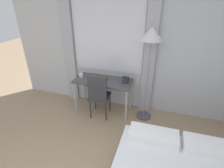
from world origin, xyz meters
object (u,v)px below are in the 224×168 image
at_px(book, 100,79).
at_px(desk_chair, 99,95).
at_px(standing_lamp, 151,42).
at_px(desk, 103,83).
at_px(telephone, 126,80).
at_px(mug, 81,75).

bearing_deg(book, desk_chair, -76.29).
xyz_separation_m(desk_chair, book, (-0.07, 0.30, 0.22)).
bearing_deg(standing_lamp, desk, -179.14).
distance_m(desk, standing_lamp, 1.32).
xyz_separation_m(desk, telephone, (0.48, 0.06, 0.12)).
relative_size(desk_chair, standing_lamp, 0.51).
relative_size(desk, mug, 14.50).
xyz_separation_m(standing_lamp, mug, (-1.44, 0.00, -0.84)).
bearing_deg(desk_chair, book, 99.56).
bearing_deg(desk_chair, telephone, 31.32).
height_order(desk, standing_lamp, standing_lamp).
xyz_separation_m(standing_lamp, telephone, (-0.45, 0.05, -0.83)).
bearing_deg(telephone, mug, -177.16).
bearing_deg(standing_lamp, book, 179.50).
bearing_deg(book, mug, -179.00).
relative_size(desk_chair, mug, 11.51).
height_order(telephone, book, telephone).
bearing_deg(standing_lamp, desk_chair, -162.65).
relative_size(desk, standing_lamp, 0.65).
xyz_separation_m(standing_lamp, book, (-0.99, 0.01, -0.87)).
distance_m(desk, mug, 0.53).
distance_m(desk, telephone, 0.50).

